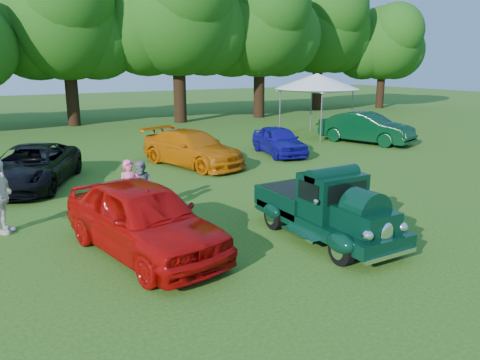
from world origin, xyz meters
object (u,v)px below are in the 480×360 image
back_car_orange (192,148)px  spectator_white (0,197)px  hero_pickup (326,209)px  back_car_green (366,128)px  spectator_pink (130,190)px  canopy_tent (317,82)px  red_convertible (143,218)px  back_car_blue (279,140)px  back_car_black (31,166)px  spectator_grey (142,186)px

back_car_orange → spectator_white: spectator_white is taller
hero_pickup → back_car_green: bearing=41.6°
hero_pickup → spectator_pink: (-3.80, 3.80, 0.12)m
spectator_white → canopy_tent: 19.64m
red_convertible → canopy_tent: bearing=27.6°
red_convertible → back_car_blue: bearing=29.5°
hero_pickup → back_car_black: bearing=122.3°
red_convertible → spectator_white: spectator_white is taller
back_car_orange → spectator_grey: (-3.87, -4.95, 0.01)m
back_car_blue → spectator_white: size_ratio=2.03×
canopy_tent → back_car_orange: bearing=-158.5°
canopy_tent → back_car_green: bearing=-75.9°
back_car_orange → spectator_pink: size_ratio=2.99×
hero_pickup → back_car_blue: size_ratio=1.10×
back_car_green → spectator_white: size_ratio=2.58×
hero_pickup → back_car_green: (11.20, 9.95, 0.09)m
back_car_blue → spectator_white: bearing=-145.3°
red_convertible → back_car_green: bearing=17.5°
red_convertible → spectator_grey: red_convertible is taller
spectator_grey → hero_pickup: bearing=-7.7°
back_car_orange → spectator_grey: size_ratio=3.41×
hero_pickup → back_car_black: (-5.76, 9.11, -0.01)m
spectator_pink → red_convertible: bearing=-99.8°
back_car_black → hero_pickup: bearing=-32.4°
hero_pickup → back_car_orange: hero_pickup is taller
red_convertible → back_car_black: 7.90m
back_car_orange → back_car_green: size_ratio=1.02×
back_car_black → canopy_tent: (16.13, 4.17, 2.47)m
back_car_black → back_car_blue: 10.99m
hero_pickup → canopy_tent: size_ratio=0.73×
hero_pickup → red_convertible: 4.46m
back_car_black → back_car_green: back_car_green is taller
red_convertible → back_car_orange: (4.88, 8.08, -0.10)m
back_car_orange → back_car_blue: size_ratio=1.29×
hero_pickup → spectator_pink: 5.38m
canopy_tent → spectator_white: bearing=-152.9°
spectator_grey → spectator_white: size_ratio=0.77×
back_car_blue → spectator_grey: size_ratio=2.64×
spectator_grey → back_car_black: bearing=165.1°
red_convertible → back_car_blue: (9.47, 8.26, -0.17)m
back_car_black → spectator_pink: (1.97, -5.30, 0.13)m
back_car_black → spectator_pink: size_ratio=3.06×
back_car_black → back_car_green: 16.99m
back_car_blue → back_car_green: back_car_green is taller
spectator_grey → canopy_tent: 16.39m
spectator_white → back_car_blue: bearing=-38.1°
spectator_grey → spectator_white: 3.78m
spectator_pink → spectator_white: 3.27m
canopy_tent → back_car_black: bearing=-165.5°
back_car_orange → spectator_white: bearing=-163.6°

